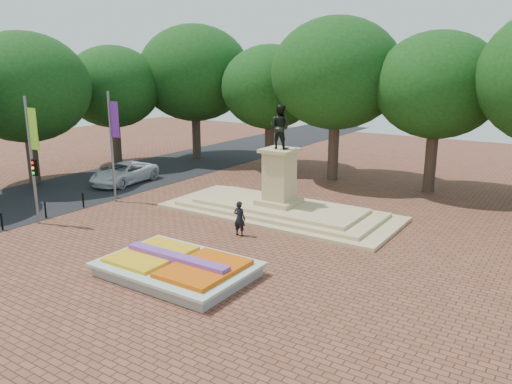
% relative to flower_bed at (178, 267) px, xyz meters
% --- Properties ---
extents(ground, '(90.00, 90.00, 0.00)m').
position_rel_flower_bed_xyz_m(ground, '(-1.03, 2.00, -0.38)').
color(ground, brown).
rests_on(ground, ground).
extents(asphalt_street, '(9.00, 90.00, 0.02)m').
position_rel_flower_bed_xyz_m(asphalt_street, '(-16.03, 7.00, -0.37)').
color(asphalt_street, black).
rests_on(asphalt_street, ground).
extents(flower_bed, '(6.30, 4.30, 0.91)m').
position_rel_flower_bed_xyz_m(flower_bed, '(0.00, 0.00, 0.00)').
color(flower_bed, gray).
rests_on(flower_bed, ground).
extents(monument, '(14.00, 6.00, 6.40)m').
position_rel_flower_bed_xyz_m(monument, '(-1.03, 10.00, 0.50)').
color(monument, tan).
rests_on(monument, ground).
extents(tree_row_back, '(44.80, 8.80, 10.43)m').
position_rel_flower_bed_xyz_m(tree_row_back, '(1.31, 20.00, 6.29)').
color(tree_row_back, '#3B2B20').
rests_on(tree_row_back, ground).
extents(tree_row_street, '(8.40, 25.40, 9.98)m').
position_rel_flower_bed_xyz_m(tree_row_street, '(-20.53, 6.67, 6.01)').
color(tree_row_street, '#3B2B20').
rests_on(tree_row_street, ground).
extents(banner_poles, '(0.88, 11.17, 7.00)m').
position_rel_flower_bed_xyz_m(banner_poles, '(-11.10, 0.69, 3.50)').
color(banner_poles, slate).
rests_on(banner_poles, ground).
extents(bollard_row, '(0.12, 13.12, 0.98)m').
position_rel_flower_bed_xyz_m(bollard_row, '(-11.73, 0.50, 0.15)').
color(bollard_row, black).
rests_on(bollard_row, ground).
extents(van, '(3.11, 5.76, 1.53)m').
position_rel_flower_bed_xyz_m(van, '(-14.59, 10.33, 0.39)').
color(van, silver).
rests_on(van, ground).
extents(pedestrian, '(0.70, 0.48, 1.85)m').
position_rel_flower_bed_xyz_m(pedestrian, '(-0.72, 5.53, 0.55)').
color(pedestrian, black).
rests_on(pedestrian, ground).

